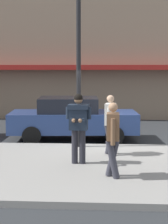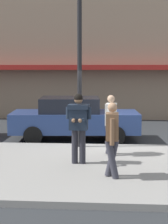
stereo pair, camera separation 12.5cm
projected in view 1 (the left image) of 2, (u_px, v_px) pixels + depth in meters
The scene contains 8 objects.
ground_plane at pixel (111, 147), 12.30m from camera, with size 80.00×80.00×0.00m, color #2B2D30.
sidewalk at pixel (152, 169), 9.40m from camera, with size 32.00×5.30×0.14m, color gray.
curb_paint_line at pixel (142, 147), 12.29m from camera, with size 28.00×0.12×0.01m, color silver.
parked_sedan_mid at pixel (72, 118), 13.38m from camera, with size 4.62×2.18×1.54m.
man_texting_on_phone at pixel (78, 121), 9.52m from camera, with size 0.65×0.60×1.81m.
pedestrian_in_light_coat at pixel (110, 121), 10.53m from camera, with size 0.37×0.60×1.70m.
pedestrian_dark_coat at pixel (113, 135), 8.34m from camera, with size 0.33×0.60×1.70m.
street_lamp_post at pixel (79, 50), 11.34m from camera, with size 0.36×0.36×4.88m.
Camera 1 is at (-0.15, -12.10, 2.61)m, focal length 60.00 mm.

